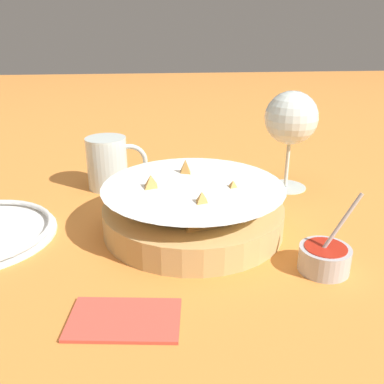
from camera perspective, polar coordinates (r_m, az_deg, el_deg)
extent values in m
plane|color=orange|center=(0.63, 0.44, -6.27)|extent=(4.00, 4.00, 0.00)
cylinder|color=tan|center=(0.65, 0.00, -3.32)|extent=(0.27, 0.27, 0.04)
cone|color=white|center=(0.64, 0.00, -2.00)|extent=(0.27, 0.27, 0.07)
cylinder|color=#3D842D|center=(0.65, 0.00, -3.15)|extent=(0.20, 0.20, 0.01)
pyramid|color=#CC8E42|center=(0.63, 5.43, -0.69)|extent=(0.09, 0.09, 0.05)
pyramid|color=#CC8E42|center=(0.69, -0.87, 1.79)|extent=(0.07, 0.07, 0.06)
pyramid|color=#CC8E42|center=(0.63, -5.44, -0.36)|extent=(0.09, 0.09, 0.06)
pyramid|color=#CC8E42|center=(0.58, 1.31, -2.61)|extent=(0.09, 0.09, 0.06)
cylinder|color=#B7B7BC|center=(0.57, 17.22, -8.51)|extent=(0.06, 0.06, 0.03)
cylinder|color=red|center=(0.57, 17.29, -8.00)|extent=(0.05, 0.05, 0.02)
cylinder|color=#B7B7BC|center=(0.56, 18.79, -4.70)|extent=(0.05, 0.01, 0.10)
cylinder|color=silver|center=(0.83, 12.32, 0.73)|extent=(0.08, 0.08, 0.00)
cylinder|color=silver|center=(0.82, 12.59, 3.76)|extent=(0.01, 0.01, 0.09)
sphere|color=silver|center=(0.79, 13.10, 9.61)|extent=(0.10, 0.10, 0.10)
sphere|color=#DBD17A|center=(0.80, 13.03, 8.78)|extent=(0.07, 0.07, 0.07)
cylinder|color=silver|center=(0.81, -11.24, 3.82)|extent=(0.07, 0.07, 0.10)
cylinder|color=gold|center=(0.82, -11.18, 3.05)|extent=(0.06, 0.06, 0.07)
torus|color=silver|center=(0.81, -8.30, 4.07)|extent=(0.07, 0.01, 0.07)
cube|color=#DB4C3D|center=(0.48, -9.01, -16.23)|extent=(0.13, 0.08, 0.01)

